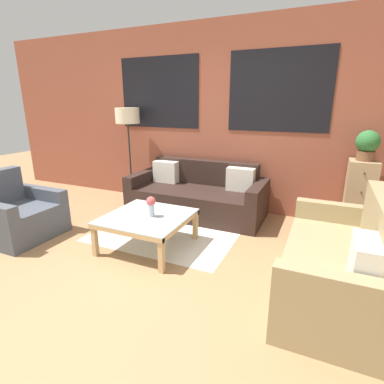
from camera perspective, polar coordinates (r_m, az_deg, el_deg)
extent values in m
plane|color=#9E754C|center=(3.10, -12.69, -15.86)|extent=(16.00, 16.00, 0.00)
cube|color=brown|center=(4.79, 4.26, 13.66)|extent=(8.40, 0.08, 2.80)
cube|color=black|center=(5.15, -6.33, 18.27)|extent=(1.40, 0.01, 1.10)
cube|color=black|center=(4.50, 16.18, 17.99)|extent=(1.40, 0.01, 1.10)
cube|color=silver|center=(4.09, -4.05, -7.07)|extent=(1.80, 1.58, 0.00)
cube|color=black|center=(4.48, 0.35, -2.20)|extent=(1.70, 0.72, 0.40)
cube|color=black|center=(4.81, 2.47, 1.49)|extent=(1.70, 0.16, 0.78)
cube|color=black|center=(4.95, -9.19, 0.52)|extent=(0.16, 0.88, 0.58)
cube|color=black|center=(4.25, 12.36, -2.35)|extent=(0.16, 0.88, 0.58)
cube|color=silver|center=(4.88, -5.00, 3.86)|extent=(0.40, 0.16, 0.34)
cube|color=beige|center=(4.43, 9.22, 2.36)|extent=(0.40, 0.16, 0.34)
cube|color=#99845B|center=(2.99, 23.44, -13.61)|extent=(0.64, 1.37, 0.42)
cube|color=#99845B|center=(2.91, 31.98, -10.08)|extent=(0.16, 1.37, 0.92)
cube|color=#99845B|center=(3.63, 25.24, -6.63)|extent=(0.80, 0.14, 0.62)
cube|color=#99845B|center=(2.30, 25.28, -20.74)|extent=(0.80, 0.14, 0.62)
cube|color=silver|center=(2.42, 29.94, -11.65)|extent=(0.16, 0.40, 0.34)
cube|color=#474C56|center=(4.31, -29.08, -5.14)|extent=(0.64, 0.56, 0.40)
cube|color=#474C56|center=(4.57, -32.51, -1.61)|extent=(0.16, 0.56, 0.84)
cube|color=#474C56|center=(4.55, -26.38, -2.63)|extent=(0.80, 0.14, 0.56)
cube|color=silver|center=(3.50, -8.52, -4.54)|extent=(0.92, 0.92, 0.01)
cube|color=tan|center=(3.19, -12.73, -7.58)|extent=(0.92, 0.05, 0.05)
cube|color=tan|center=(3.86, -5.04, -2.86)|extent=(0.92, 0.05, 0.05)
cube|color=tan|center=(3.75, -14.13, -3.90)|extent=(0.05, 0.92, 0.05)
cube|color=tan|center=(3.31, -2.09, -6.21)|extent=(0.05, 0.92, 0.05)
cube|color=tan|center=(3.52, -18.04, -8.64)|extent=(0.05, 0.06, 0.39)
cube|color=tan|center=(3.05, -5.86, -11.86)|extent=(0.06, 0.06, 0.39)
cube|color=tan|center=(4.12, -10.22, -4.27)|extent=(0.05, 0.06, 0.39)
cube|color=tan|center=(3.73, 0.65, -6.25)|extent=(0.06, 0.06, 0.39)
cylinder|color=#2D2D2D|center=(5.40, -11.28, -1.32)|extent=(0.28, 0.28, 0.02)
cylinder|color=#2D2D2D|center=(5.24, -11.68, 5.56)|extent=(0.03, 0.03, 1.30)
cylinder|color=beige|center=(5.15, -12.20, 14.04)|extent=(0.39, 0.39, 0.25)
cube|color=tan|center=(4.41, 29.14, -0.86)|extent=(0.33, 0.36, 0.96)
sphere|color=#38332D|center=(4.15, 30.00, 3.15)|extent=(0.02, 0.02, 0.02)
sphere|color=#38332D|center=(4.21, 29.54, -0.01)|extent=(0.02, 0.02, 0.02)
sphere|color=#38332D|center=(4.27, 29.08, -3.08)|extent=(0.02, 0.02, 0.02)
sphere|color=#38332D|center=(4.35, 28.64, -6.05)|extent=(0.02, 0.02, 0.02)
cylinder|color=brown|center=(4.30, 30.14, 5.99)|extent=(0.21, 0.21, 0.12)
sphere|color=#2D6B33|center=(4.28, 30.49, 8.30)|extent=(0.27, 0.27, 0.27)
cylinder|color=#ADBCC6|center=(3.44, -7.75, -3.48)|extent=(0.07, 0.07, 0.15)
sphere|color=#CC4C4C|center=(3.41, -7.83, -1.74)|extent=(0.11, 0.11, 0.11)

